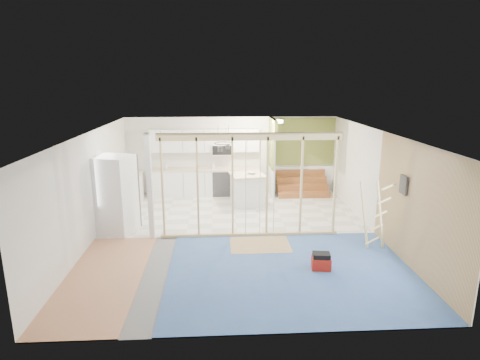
{
  "coord_description": "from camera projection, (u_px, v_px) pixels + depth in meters",
  "views": [
    {
      "loc": [
        -0.47,
        -9.34,
        3.81
      ],
      "look_at": [
        0.1,
        0.6,
        1.3
      ],
      "focal_mm": 30.0,
      "sensor_mm": 36.0,
      "label": 1
    }
  ],
  "objects": [
    {
      "name": "floor_overlays",
      "position": [
        240.0,
        235.0,
        10.06
      ],
      "size": [
        7.0,
        8.0,
        0.03
      ],
      "color": "white",
      "rests_on": "room"
    },
    {
      "name": "ladder",
      "position": [
        374.0,
        215.0,
        8.99
      ],
      "size": [
        0.87,
        0.2,
        1.66
      ],
      "rotation": [
        0.0,
        0.0,
        0.43
      ],
      "color": "#ECDD90",
      "rests_on": "room"
    },
    {
      "name": "sheathing_panel",
      "position": [
        418.0,
        210.0,
        7.93
      ],
      "size": [
        0.02,
        4.0,
        2.6
      ],
      "primitive_type": "cube",
      "color": "tan",
      "rests_on": "room"
    },
    {
      "name": "soap_bottle_a",
      "position": [
        166.0,
        165.0,
        13.12
      ],
      "size": [
        0.14,
        0.14,
        0.29
      ],
      "primitive_type": "imported",
      "rotation": [
        0.0,
        0.0,
        -0.34
      ],
      "color": "silver",
      "rests_on": "base_cabinets"
    },
    {
      "name": "green_partition",
      "position": [
        293.0,
        167.0,
        13.42
      ],
      "size": [
        2.25,
        1.51,
        2.6
      ],
      "color": "olive",
      "rests_on": "room"
    },
    {
      "name": "pot_rack",
      "position": [
        223.0,
        145.0,
        11.32
      ],
      "size": [
        0.52,
        0.52,
        0.72
      ],
      "color": "black",
      "rests_on": "room"
    },
    {
      "name": "stud_frame",
      "position": [
        228.0,
        175.0,
        9.6
      ],
      "size": [
        4.66,
        0.14,
        2.6
      ],
      "color": "#C9B87B",
      "rests_on": "room"
    },
    {
      "name": "fridge",
      "position": [
        115.0,
        195.0,
        10.02
      ],
      "size": [
        1.08,
        1.04,
        1.98
      ],
      "rotation": [
        0.0,
        0.0,
        -0.3
      ],
      "color": "white",
      "rests_on": "room"
    },
    {
      "name": "island",
      "position": [
        247.0,
        190.0,
        12.41
      ],
      "size": [
        1.16,
        1.16,
        0.98
      ],
      "rotation": [
        0.0,
        0.0,
        0.17
      ],
      "color": "white",
      "rests_on": "room"
    },
    {
      "name": "soap_bottle_b",
      "position": [
        213.0,
        166.0,
        13.22
      ],
      "size": [
        0.12,
        0.12,
        0.21
      ],
      "primitive_type": "imported",
      "rotation": [
        0.0,
        0.0,
        0.34
      ],
      "color": "silver",
      "rests_on": "base_cabinets"
    },
    {
      "name": "electrical_panel",
      "position": [
        403.0,
        185.0,
        8.42
      ],
      "size": [
        0.04,
        0.3,
        0.4
      ],
      "primitive_type": "cube",
      "color": "#38383D",
      "rests_on": "room"
    },
    {
      "name": "upper_cabinets",
      "position": [
        206.0,
        141.0,
        13.2
      ],
      "size": [
        3.6,
        0.41,
        0.85
      ],
      "color": "white",
      "rests_on": "room"
    },
    {
      "name": "toolbox",
      "position": [
        321.0,
        262.0,
        8.21
      ],
      "size": [
        0.42,
        0.33,
        0.36
      ],
      "rotation": [
        0.0,
        0.0,
        -0.13
      ],
      "color": "#A81B0F",
      "rests_on": "room"
    },
    {
      "name": "room",
      "position": [
        237.0,
        186.0,
        9.68
      ],
      "size": [
        7.01,
        8.01,
        2.61
      ],
      "color": "slate",
      "rests_on": "ground"
    },
    {
      "name": "base_cabinets",
      "position": [
        183.0,
        185.0,
        13.05
      ],
      "size": [
        4.45,
        2.24,
        0.93
      ],
      "color": "white",
      "rests_on": "room"
    },
    {
      "name": "ceiling_light",
      "position": [
        278.0,
        121.0,
        12.36
      ],
      "size": [
        0.32,
        0.32,
        0.08
      ],
      "primitive_type": "cylinder",
      "color": "#FFEABF",
      "rests_on": "room"
    },
    {
      "name": "bowl",
      "position": [
        252.0,
        173.0,
        12.3
      ],
      "size": [
        0.35,
        0.35,
        0.07
      ],
      "primitive_type": "imported",
      "rotation": [
        0.0,
        0.0,
        -0.34
      ],
      "color": "beige",
      "rests_on": "island"
    }
  ]
}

